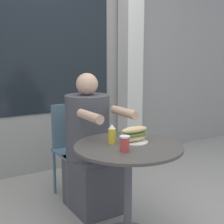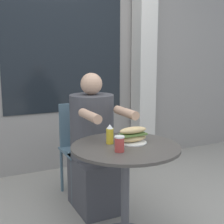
{
  "view_description": "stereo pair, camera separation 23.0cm",
  "coord_description": "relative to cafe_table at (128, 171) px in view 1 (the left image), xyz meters",
  "views": [
    {
      "loc": [
        -1.18,
        -1.71,
        1.33
      ],
      "look_at": [
        0.0,
        0.22,
        0.91
      ],
      "focal_mm": 50.0,
      "sensor_mm": 36.0,
      "label": 1
    },
    {
      "loc": [
        -0.98,
        -1.82,
        1.33
      ],
      "look_at": [
        0.0,
        0.22,
        0.91
      ],
      "focal_mm": 50.0,
      "sensor_mm": 36.0,
      "label": 2
    }
  ],
  "objects": [
    {
      "name": "drink_cup",
      "position": [
        -0.1,
        -0.1,
        0.24
      ],
      "size": [
        0.07,
        0.07,
        0.1
      ],
      "color": "#B73D38",
      "rests_on": "cafe_table"
    },
    {
      "name": "diner_chair",
      "position": [
        -0.0,
        0.93,
        -0.01
      ],
      "size": [
        0.38,
        0.38,
        0.87
      ],
      "rotation": [
        0.0,
        0.0,
        3.15
      ],
      "color": "slate",
      "rests_on": "ground_plane"
    },
    {
      "name": "sandwich_on_plate",
      "position": [
        0.08,
        0.04,
        0.24
      ],
      "size": [
        0.21,
        0.2,
        0.12
      ],
      "rotation": [
        0.0,
        0.0,
        0.02
      ],
      "color": "white",
      "rests_on": "cafe_table"
    },
    {
      "name": "cafe_table",
      "position": [
        0.0,
        0.0,
        0.0
      ],
      "size": [
        0.76,
        0.76,
        0.71
      ],
      "color": "#47423D",
      "rests_on": "ground_plane"
    },
    {
      "name": "storefront_wall",
      "position": [
        0.0,
        1.66,
        0.87
      ],
      "size": [
        8.0,
        0.09,
        2.8
      ],
      "color": "gray",
      "rests_on": "ground_plane"
    },
    {
      "name": "condiment_bottle",
      "position": [
        -0.08,
        0.09,
        0.25
      ],
      "size": [
        0.05,
        0.05,
        0.14
      ],
      "color": "gold",
      "rests_on": "cafe_table"
    },
    {
      "name": "lattice_pillar",
      "position": [
        1.05,
        1.49,
        0.67
      ],
      "size": [
        0.23,
        0.23,
        2.4
      ],
      "color": "beige",
      "rests_on": "ground_plane"
    },
    {
      "name": "seated_diner",
      "position": [
        -0.0,
        0.58,
        -0.02
      ],
      "size": [
        0.38,
        0.68,
        1.18
      ],
      "rotation": [
        0.0,
        0.0,
        3.15
      ],
      "color": "#424247",
      "rests_on": "ground_plane"
    }
  ]
}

